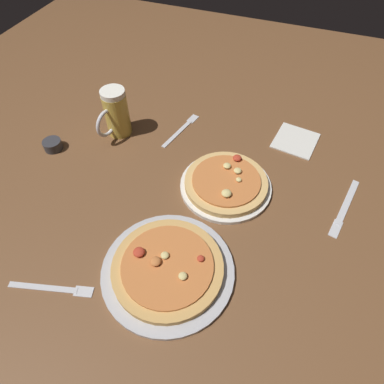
{
  "coord_description": "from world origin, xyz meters",
  "views": [
    {
      "loc": [
        0.21,
        -0.56,
        0.75
      ],
      "look_at": [
        0.0,
        0.0,
        0.02
      ],
      "focal_mm": 31.25,
      "sensor_mm": 36.0,
      "label": 1
    }
  ],
  "objects_px": {
    "ramekin_butter": "(53,145)",
    "fork_left": "(181,129)",
    "knife_right": "(345,207)",
    "napkin_folded": "(296,140)",
    "pizza_plate_far": "(226,184)",
    "fork_spare": "(53,288)",
    "pizza_plate_near": "(168,268)",
    "beer_mug_dark": "(116,113)"
  },
  "relations": [
    {
      "from": "ramekin_butter",
      "to": "fork_left",
      "type": "xyz_separation_m",
      "value": [
        0.36,
        0.23,
        -0.01
      ]
    },
    {
      "from": "beer_mug_dark",
      "to": "knife_right",
      "type": "relative_size",
      "value": 0.71
    },
    {
      "from": "ramekin_butter",
      "to": "fork_left",
      "type": "distance_m",
      "value": 0.42
    },
    {
      "from": "pizza_plate_far",
      "to": "fork_spare",
      "type": "xyz_separation_m",
      "value": [
        -0.29,
        -0.44,
        -0.01
      ]
    },
    {
      "from": "pizza_plate_far",
      "to": "fork_spare",
      "type": "height_order",
      "value": "pizza_plate_far"
    },
    {
      "from": "pizza_plate_near",
      "to": "ramekin_butter",
      "type": "distance_m",
      "value": 0.59
    },
    {
      "from": "beer_mug_dark",
      "to": "ramekin_butter",
      "type": "relative_size",
      "value": 2.75
    },
    {
      "from": "pizza_plate_near",
      "to": "knife_right",
      "type": "distance_m",
      "value": 0.52
    },
    {
      "from": "ramekin_butter",
      "to": "fork_left",
      "type": "bearing_deg",
      "value": 33.01
    },
    {
      "from": "pizza_plate_far",
      "to": "beer_mug_dark",
      "type": "bearing_deg",
      "value": 165.12
    },
    {
      "from": "napkin_folded",
      "to": "pizza_plate_far",
      "type": "bearing_deg",
      "value": -120.07
    },
    {
      "from": "napkin_folded",
      "to": "ramekin_butter",
      "type": "bearing_deg",
      "value": -156.92
    },
    {
      "from": "ramekin_butter",
      "to": "knife_right",
      "type": "height_order",
      "value": "ramekin_butter"
    },
    {
      "from": "pizza_plate_far",
      "to": "pizza_plate_near",
      "type": "bearing_deg",
      "value": -99.87
    },
    {
      "from": "beer_mug_dark",
      "to": "ramekin_butter",
      "type": "bearing_deg",
      "value": -138.24
    },
    {
      "from": "ramekin_butter",
      "to": "napkin_folded",
      "type": "xyz_separation_m",
      "value": [
        0.73,
        0.31,
        -0.01
      ]
    },
    {
      "from": "pizza_plate_far",
      "to": "ramekin_butter",
      "type": "bearing_deg",
      "value": -176.36
    },
    {
      "from": "beer_mug_dark",
      "to": "napkin_folded",
      "type": "distance_m",
      "value": 0.6
    },
    {
      "from": "pizza_plate_near",
      "to": "fork_spare",
      "type": "xyz_separation_m",
      "value": [
        -0.24,
        -0.14,
        -0.01
      ]
    },
    {
      "from": "pizza_plate_far",
      "to": "fork_left",
      "type": "relative_size",
      "value": 1.35
    },
    {
      "from": "knife_right",
      "to": "fork_spare",
      "type": "height_order",
      "value": "same"
    },
    {
      "from": "knife_right",
      "to": "fork_spare",
      "type": "distance_m",
      "value": 0.79
    },
    {
      "from": "knife_right",
      "to": "fork_spare",
      "type": "bearing_deg",
      "value": -142.08
    },
    {
      "from": "beer_mug_dark",
      "to": "fork_spare",
      "type": "distance_m",
      "value": 0.57
    },
    {
      "from": "napkin_folded",
      "to": "knife_right",
      "type": "xyz_separation_m",
      "value": [
        0.18,
        -0.23,
        -0.0
      ]
    },
    {
      "from": "knife_right",
      "to": "napkin_folded",
      "type": "bearing_deg",
      "value": 127.13
    },
    {
      "from": "fork_left",
      "to": "pizza_plate_near",
      "type": "bearing_deg",
      "value": -71.9
    },
    {
      "from": "fork_left",
      "to": "beer_mug_dark",
      "type": "bearing_deg",
      "value": -156.05
    },
    {
      "from": "napkin_folded",
      "to": "knife_right",
      "type": "bearing_deg",
      "value": -52.87
    },
    {
      "from": "pizza_plate_near",
      "to": "ramekin_butter",
      "type": "height_order",
      "value": "pizza_plate_near"
    },
    {
      "from": "pizza_plate_near",
      "to": "knife_right",
      "type": "bearing_deg",
      "value": 42.08
    },
    {
      "from": "ramekin_butter",
      "to": "knife_right",
      "type": "bearing_deg",
      "value": 5.05
    },
    {
      "from": "ramekin_butter",
      "to": "pizza_plate_near",
      "type": "bearing_deg",
      "value": -27.52
    },
    {
      "from": "pizza_plate_near",
      "to": "beer_mug_dark",
      "type": "relative_size",
      "value": 1.99
    },
    {
      "from": "pizza_plate_far",
      "to": "beer_mug_dark",
      "type": "height_order",
      "value": "beer_mug_dark"
    },
    {
      "from": "fork_spare",
      "to": "knife_right",
      "type": "bearing_deg",
      "value": 37.92
    },
    {
      "from": "napkin_folded",
      "to": "fork_left",
      "type": "distance_m",
      "value": 0.39
    },
    {
      "from": "pizza_plate_near",
      "to": "fork_spare",
      "type": "bearing_deg",
      "value": -150.11
    },
    {
      "from": "napkin_folded",
      "to": "knife_right",
      "type": "relative_size",
      "value": 0.62
    },
    {
      "from": "napkin_folded",
      "to": "fork_left",
      "type": "relative_size",
      "value": 0.71
    },
    {
      "from": "beer_mug_dark",
      "to": "ramekin_butter",
      "type": "xyz_separation_m",
      "value": [
        -0.16,
        -0.15,
        -0.06
      ]
    },
    {
      "from": "pizza_plate_near",
      "to": "knife_right",
      "type": "xyz_separation_m",
      "value": [
        0.39,
        0.35,
        -0.01
      ]
    }
  ]
}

